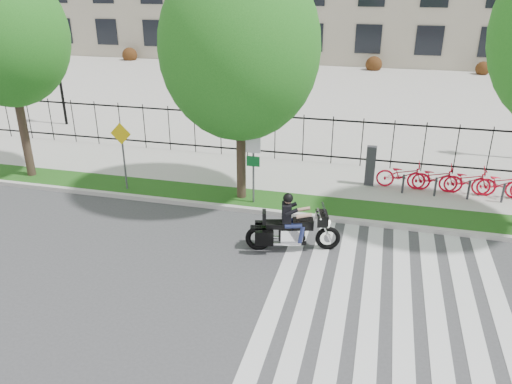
# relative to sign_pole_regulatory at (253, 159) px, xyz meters

# --- Properties ---
(ground) EXTENTS (120.00, 120.00, 0.00)m
(ground) POSITION_rel_sign_pole_regulatory_xyz_m (-0.27, -4.58, -1.74)
(ground) COLOR #3E3E41
(ground) RESTS_ON ground
(curb) EXTENTS (60.00, 0.20, 0.15)m
(curb) POSITION_rel_sign_pole_regulatory_xyz_m (-0.27, -0.48, -1.66)
(curb) COLOR beige
(curb) RESTS_ON ground
(grass_verge) EXTENTS (60.00, 1.50, 0.15)m
(grass_verge) POSITION_rel_sign_pole_regulatory_xyz_m (-0.27, 0.37, -1.66)
(grass_verge) COLOR #154B12
(grass_verge) RESTS_ON ground
(sidewalk) EXTENTS (60.00, 3.50, 0.15)m
(sidewalk) POSITION_rel_sign_pole_regulatory_xyz_m (-0.27, 2.87, -1.66)
(sidewalk) COLOR #AFACA4
(sidewalk) RESTS_ON ground
(plaza) EXTENTS (80.00, 34.00, 0.10)m
(plaza) POSITION_rel_sign_pole_regulatory_xyz_m (-0.27, 20.42, -1.69)
(plaza) COLOR #AFACA4
(plaza) RESTS_ON ground
(crosswalk_stripes) EXTENTS (5.70, 8.00, 0.01)m
(crosswalk_stripes) POSITION_rel_sign_pole_regulatory_xyz_m (4.55, -4.58, -1.73)
(crosswalk_stripes) COLOR silver
(crosswalk_stripes) RESTS_ON ground
(iron_fence) EXTENTS (30.00, 0.06, 2.00)m
(iron_fence) POSITION_rel_sign_pole_regulatory_xyz_m (-0.27, 4.62, -0.59)
(iron_fence) COLOR black
(iron_fence) RESTS_ON sidewalk
(lamp_post_left) EXTENTS (1.06, 0.70, 4.25)m
(lamp_post_left) POSITION_rel_sign_pole_regulatory_xyz_m (-12.27, 7.42, 1.47)
(lamp_post_left) COLOR black
(lamp_post_left) RESTS_ON ground
(street_tree_0) EXTENTS (4.34, 4.34, 7.73)m
(street_tree_0) POSITION_rel_sign_pole_regulatory_xyz_m (-9.11, 0.37, 3.63)
(street_tree_0) COLOR #35261D
(street_tree_0) RESTS_ON grass_verge
(street_tree_1) EXTENTS (5.13, 5.13, 8.05)m
(street_tree_1) POSITION_rel_sign_pole_regulatory_xyz_m (-0.53, 0.37, 3.51)
(street_tree_1) COLOR #35261D
(street_tree_1) RESTS_ON grass_verge
(sign_pole_regulatory) EXTENTS (0.50, 0.09, 2.50)m
(sign_pole_regulatory) POSITION_rel_sign_pole_regulatory_xyz_m (0.00, 0.00, 0.00)
(sign_pole_regulatory) COLOR #59595B
(sign_pole_regulatory) RESTS_ON grass_verge
(sign_pole_warning) EXTENTS (0.78, 0.09, 2.49)m
(sign_pole_warning) POSITION_rel_sign_pole_regulatory_xyz_m (-4.80, 0.00, 0.00)
(sign_pole_warning) COLOR #59595B
(sign_pole_warning) RESTS_ON grass_verge
(motorcycle_rider) EXTENTS (2.70, 1.18, 2.12)m
(motorcycle_rider) POSITION_rel_sign_pole_regulatory_xyz_m (1.85, -2.60, -1.03)
(motorcycle_rider) COLOR black
(motorcycle_rider) RESTS_ON ground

